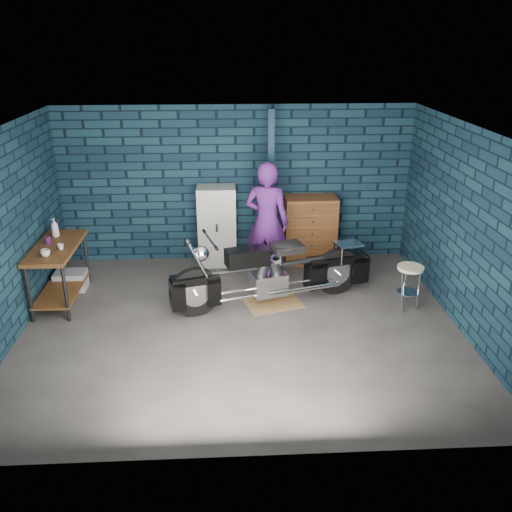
{
  "coord_description": "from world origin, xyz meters",
  "views": [
    {
      "loc": [
        -0.15,
        -6.59,
        3.81
      ],
      "look_at": [
        0.22,
        0.3,
        0.93
      ],
      "focal_mm": 38.0,
      "sensor_mm": 36.0,
      "label": 1
    }
  ],
  "objects_px": {
    "motorcycle": "(273,268)",
    "tool_chest": "(310,230)",
    "storage_bin": "(71,280)",
    "workbench": "(60,274)",
    "shop_stool": "(408,288)",
    "person": "(267,222)",
    "locker": "(217,226)"
  },
  "relations": [
    {
      "from": "motorcycle",
      "to": "tool_chest",
      "type": "distance_m",
      "value": 1.73
    },
    {
      "from": "motorcycle",
      "to": "tool_chest",
      "type": "height_order",
      "value": "tool_chest"
    },
    {
      "from": "tool_chest",
      "to": "storage_bin",
      "type": "bearing_deg",
      "value": -167.05
    },
    {
      "from": "workbench",
      "to": "storage_bin",
      "type": "relative_size",
      "value": 2.92
    },
    {
      "from": "tool_chest",
      "to": "shop_stool",
      "type": "distance_m",
      "value": 2.21
    },
    {
      "from": "tool_chest",
      "to": "shop_stool",
      "type": "xyz_separation_m",
      "value": [
        1.18,
        -1.85,
        -0.25
      ]
    },
    {
      "from": "person",
      "to": "storage_bin",
      "type": "distance_m",
      "value": 3.24
    },
    {
      "from": "storage_bin",
      "to": "locker",
      "type": "distance_m",
      "value": 2.55
    },
    {
      "from": "workbench",
      "to": "shop_stool",
      "type": "xyz_separation_m",
      "value": [
        5.13,
        -0.53,
        -0.11
      ]
    },
    {
      "from": "person",
      "to": "locker",
      "type": "xyz_separation_m",
      "value": [
        -0.81,
        0.65,
        -0.28
      ]
    },
    {
      "from": "workbench",
      "to": "motorcycle",
      "type": "height_order",
      "value": "motorcycle"
    },
    {
      "from": "motorcycle",
      "to": "locker",
      "type": "bearing_deg",
      "value": 102.93
    },
    {
      "from": "person",
      "to": "tool_chest",
      "type": "xyz_separation_m",
      "value": [
        0.81,
        0.65,
        -0.39
      ]
    },
    {
      "from": "workbench",
      "to": "locker",
      "type": "bearing_deg",
      "value": 29.54
    },
    {
      "from": "workbench",
      "to": "shop_stool",
      "type": "distance_m",
      "value": 5.16
    },
    {
      "from": "person",
      "to": "motorcycle",
      "type": "bearing_deg",
      "value": 110.72
    },
    {
      "from": "tool_chest",
      "to": "workbench",
      "type": "bearing_deg",
      "value": -161.49
    },
    {
      "from": "workbench",
      "to": "storage_bin",
      "type": "xyz_separation_m",
      "value": [
        0.02,
        0.42,
        -0.31
      ]
    },
    {
      "from": "person",
      "to": "tool_chest",
      "type": "distance_m",
      "value": 1.11
    },
    {
      "from": "storage_bin",
      "to": "person",
      "type": "bearing_deg",
      "value": 4.62
    },
    {
      "from": "workbench",
      "to": "shop_stool",
      "type": "bearing_deg",
      "value": -5.88
    },
    {
      "from": "workbench",
      "to": "motorcycle",
      "type": "distance_m",
      "value": 3.19
    },
    {
      "from": "motorcycle",
      "to": "locker",
      "type": "distance_m",
      "value": 1.77
    },
    {
      "from": "motorcycle",
      "to": "workbench",
      "type": "bearing_deg",
      "value": 160.33
    },
    {
      "from": "workbench",
      "to": "tool_chest",
      "type": "height_order",
      "value": "tool_chest"
    },
    {
      "from": "locker",
      "to": "shop_stool",
      "type": "xyz_separation_m",
      "value": [
        2.8,
        -1.85,
        -0.35
      ]
    },
    {
      "from": "workbench",
      "to": "motorcycle",
      "type": "relative_size",
      "value": 0.53
    },
    {
      "from": "tool_chest",
      "to": "shop_stool",
      "type": "relative_size",
      "value": 1.72
    },
    {
      "from": "storage_bin",
      "to": "shop_stool",
      "type": "relative_size",
      "value": 0.7
    },
    {
      "from": "locker",
      "to": "person",
      "type": "bearing_deg",
      "value": -38.83
    },
    {
      "from": "motorcycle",
      "to": "shop_stool",
      "type": "distance_m",
      "value": 1.99
    },
    {
      "from": "shop_stool",
      "to": "motorcycle",
      "type": "bearing_deg",
      "value": 171.23
    }
  ]
}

